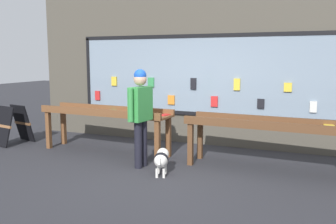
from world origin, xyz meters
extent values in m
plane|color=#2D2D33|center=(0.00, 0.00, 0.00)|extent=(40.00, 40.00, 0.00)
cube|color=#4C473D|center=(0.00, 2.40, 1.78)|extent=(8.53, 0.20, 3.56)
cube|color=gray|center=(0.03, 2.27, 1.56)|extent=(6.03, 0.03, 1.71)
cube|color=black|center=(0.03, 2.27, 2.41)|extent=(6.11, 0.06, 0.08)
cube|color=black|center=(0.03, 2.27, 0.70)|extent=(6.11, 0.06, 0.08)
cube|color=black|center=(-2.98, 2.27, 1.56)|extent=(0.08, 0.06, 1.71)
cube|color=red|center=(-2.72, 2.23, 1.01)|extent=(0.13, 0.03, 0.23)
cube|color=yellow|center=(-2.24, 2.23, 1.38)|extent=(0.14, 0.03, 0.22)
cube|color=#994CA5|center=(-1.73, 2.23, 1.01)|extent=(0.15, 0.03, 0.25)
cube|color=#338C4C|center=(-1.25, 2.23, 1.38)|extent=(0.15, 0.03, 0.22)
cube|color=orange|center=(-0.74, 2.23, 0.99)|extent=(0.16, 0.03, 0.21)
cube|color=black|center=(-0.21, 2.23, 1.37)|extent=(0.13, 0.03, 0.25)
cube|color=red|center=(0.28, 2.23, 1.00)|extent=(0.15, 0.03, 0.23)
cube|color=yellow|center=(0.77, 2.23, 1.38)|extent=(0.13, 0.03, 0.25)
cube|color=black|center=(1.28, 2.23, 1.00)|extent=(0.15, 0.03, 0.20)
cube|color=yellow|center=(1.80, 2.23, 1.35)|extent=(0.16, 0.03, 0.18)
cube|color=silver|center=(2.30, 2.23, 0.98)|extent=(0.13, 0.03, 0.22)
cube|color=brown|center=(-2.94, 0.66, 0.40)|extent=(0.09, 0.09, 0.80)
cube|color=brown|center=(-0.32, 0.54, 0.40)|extent=(0.09, 0.09, 0.80)
cube|color=brown|center=(-2.92, 1.13, 0.40)|extent=(0.09, 0.09, 0.80)
cube|color=brown|center=(-0.30, 1.01, 0.40)|extent=(0.09, 0.09, 0.80)
cube|color=brown|center=(-1.62, 0.84, 0.82)|extent=(2.86, 0.76, 0.04)
cube|color=brown|center=(-1.63, 0.55, 0.88)|extent=(2.83, 0.19, 0.12)
cube|color=brown|center=(-1.61, 1.12, 0.88)|extent=(2.83, 0.19, 0.12)
cube|color=black|center=(-2.85, 0.84, 0.86)|extent=(0.21, 0.25, 0.03)
cube|color=#994CA5|center=(-2.49, 0.82, 0.86)|extent=(0.16, 0.21, 0.03)
cube|color=#994CA5|center=(-2.03, 0.88, 0.86)|extent=(0.16, 0.22, 0.03)
cube|color=#338C4C|center=(-1.57, 0.99, 0.85)|extent=(0.18, 0.23, 0.02)
cube|color=orange|center=(-1.21, 0.66, 0.85)|extent=(0.18, 0.22, 0.02)
cube|color=yellow|center=(-0.80, 0.61, 0.85)|extent=(0.14, 0.22, 0.02)
cube|color=red|center=(-0.34, 0.92, 0.85)|extent=(0.19, 0.24, 0.02)
cube|color=brown|center=(0.29, 0.65, 0.38)|extent=(0.09, 0.09, 0.77)
cube|color=brown|center=(0.32, 1.14, 0.38)|extent=(0.09, 0.09, 0.77)
cube|color=brown|center=(1.62, 0.84, 0.79)|extent=(2.86, 0.78, 0.04)
cube|color=brown|center=(1.61, 0.54, 0.85)|extent=(2.83, 0.19, 0.12)
cube|color=brown|center=(1.63, 1.14, 0.85)|extent=(2.83, 0.19, 0.12)
cube|color=silver|center=(0.39, 0.85, 0.83)|extent=(0.19, 0.24, 0.03)
cube|color=red|center=(0.62, 0.77, 0.83)|extent=(0.17, 0.23, 0.03)
cube|color=silver|center=(0.89, 0.80, 0.83)|extent=(0.20, 0.25, 0.03)
cube|color=#2659B2|center=(1.22, 0.89, 0.82)|extent=(0.15, 0.20, 0.03)
cube|color=orange|center=(1.46, 0.67, 0.82)|extent=(0.17, 0.21, 0.03)
cube|color=black|center=(1.73, 0.81, 0.82)|extent=(0.15, 0.24, 0.02)
cube|color=black|center=(2.05, 0.70, 0.82)|extent=(0.14, 0.23, 0.02)
cube|color=#2659B2|center=(2.29, 0.73, 0.83)|extent=(0.18, 0.22, 0.03)
cube|color=yellow|center=(2.59, 0.99, 0.83)|extent=(0.18, 0.21, 0.03)
cylinder|color=black|center=(-0.49, 0.11, 0.42)|extent=(0.14, 0.14, 0.84)
cylinder|color=black|center=(-0.47, 0.27, 0.42)|extent=(0.14, 0.14, 0.84)
cube|color=#338C3F|center=(-0.48, 0.19, 1.14)|extent=(0.27, 0.50, 0.60)
cylinder|color=#338C3F|center=(-0.51, -0.11, 1.15)|extent=(0.09, 0.09, 0.57)
cylinder|color=#338C3F|center=(-0.44, 0.48, 1.15)|extent=(0.09, 0.09, 0.57)
sphere|color=tan|center=(-0.48, 0.19, 1.57)|extent=(0.23, 0.23, 0.23)
sphere|color=blue|center=(-0.48, 0.19, 1.64)|extent=(0.22, 0.22, 0.22)
ellipsoid|color=white|center=(0.06, -0.14, 0.27)|extent=(0.33, 0.42, 0.23)
ellipsoid|color=black|center=(0.06, -0.14, 0.28)|extent=(0.30, 0.28, 0.24)
sphere|color=white|center=(0.00, 0.07, 0.31)|extent=(0.21, 0.21, 0.21)
cylinder|color=white|center=(0.13, -0.35, 0.30)|extent=(0.06, 0.10, 0.12)
cylinder|color=white|center=(0.08, -0.02, 0.08)|extent=(0.04, 0.04, 0.15)
cylinder|color=white|center=(-0.03, -0.05, 0.08)|extent=(0.04, 0.04, 0.15)
cylinder|color=white|center=(0.15, -0.23, 0.08)|extent=(0.04, 0.04, 0.15)
cylinder|color=white|center=(0.04, -0.27, 0.08)|extent=(0.04, 0.04, 0.15)
cube|color=black|center=(-4.02, 0.44, 0.44)|extent=(0.57, 0.36, 0.86)
cube|color=brown|center=(-4.02, 0.44, 0.44)|extent=(0.57, 0.16, 0.07)
cube|color=black|center=(-3.92, 0.92, 0.44)|extent=(0.57, 0.36, 0.86)
cube|color=brown|center=(-3.92, 0.92, 0.44)|extent=(0.57, 0.16, 0.07)
camera|label=1|loc=(2.50, -5.62, 1.94)|focal=40.00mm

